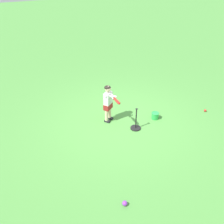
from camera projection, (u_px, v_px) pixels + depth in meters
The scene contains 6 objects.
ground_plane at pixel (121, 122), 7.45m from camera, with size 40.00×40.00×0.00m, color #519942.
child_batter at pixel (109, 101), 7.16m from camera, with size 0.35×0.78×1.08m.
play_ball_center_lawn at pixel (205, 110), 7.90m from camera, with size 0.07×0.07×0.07m, color red.
play_ball_midfield at pixel (125, 203), 5.06m from camera, with size 0.10×0.10×0.10m, color purple.
batting_tee at pixel (136, 125), 7.14m from camera, with size 0.28×0.28×0.62m.
toy_bucket at pixel (155, 116), 7.55m from camera, with size 0.22×0.22×0.19m.
Camera 1 is at (2.45, 5.64, 4.22)m, focal length 42.86 mm.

